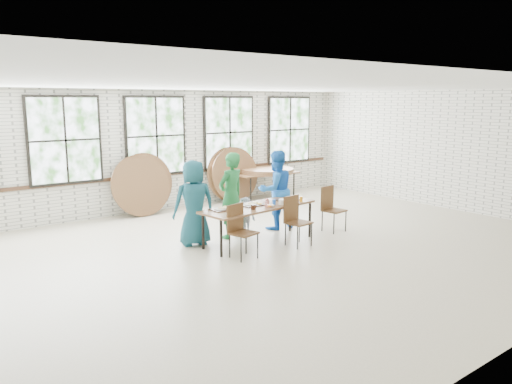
% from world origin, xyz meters
% --- Properties ---
extents(room, '(12.00, 12.00, 12.00)m').
position_xyz_m(room, '(0.00, 4.44, 1.83)').
color(room, beige).
rests_on(room, ground).
extents(dining_table, '(2.47, 1.03, 0.74)m').
position_xyz_m(dining_table, '(0.18, 0.55, 0.69)').
color(dining_table, brown).
rests_on(dining_table, ground).
extents(chair_near_left, '(0.50, 0.49, 0.95)m').
position_xyz_m(chair_near_left, '(-0.64, 0.05, 0.56)').
color(chair_near_left, '#52341B').
rests_on(chair_near_left, ground).
extents(chair_near_right, '(0.47, 0.46, 0.95)m').
position_xyz_m(chair_near_right, '(0.64, 0.02, 0.56)').
color(chair_near_right, '#52341B').
rests_on(chair_near_right, ground).
extents(chair_spare, '(0.47, 0.46, 0.95)m').
position_xyz_m(chair_spare, '(1.97, 0.35, 0.56)').
color(chair_spare, '#52341B').
rests_on(chair_spare, ground).
extents(adult_teal, '(0.90, 0.70, 1.64)m').
position_xyz_m(adult_teal, '(-0.87, 1.20, 0.82)').
color(adult_teal, '#1A5F65').
rests_on(adult_teal, ground).
extents(adult_green, '(0.71, 0.54, 1.73)m').
position_xyz_m(adult_green, '(-0.01, 1.20, 0.87)').
color(adult_green, '#1D6E34').
rests_on(adult_green, ground).
extents(toddler, '(0.51, 0.30, 0.78)m').
position_xyz_m(toddler, '(0.35, 1.20, 0.39)').
color(toddler, '#12213A').
rests_on(toddler, ground).
extents(adult_blue, '(0.89, 0.73, 1.70)m').
position_xyz_m(adult_blue, '(1.16, 1.20, 0.85)').
color(adult_blue, blue).
rests_on(adult_blue, ground).
extents(storage_table, '(1.85, 0.89, 0.74)m').
position_xyz_m(storage_table, '(3.11, 3.91, 0.69)').
color(storage_table, brown).
rests_on(storage_table, ground).
extents(tabletop_clutter, '(1.97, 0.58, 0.11)m').
position_xyz_m(tabletop_clutter, '(0.32, 0.52, 0.77)').
color(tabletop_clutter, black).
rests_on(tabletop_clutter, dining_table).
extents(round_tops_stacked, '(1.50, 1.50, 0.13)m').
position_xyz_m(round_tops_stacked, '(3.11, 3.91, 0.80)').
color(round_tops_stacked, brown).
rests_on(round_tops_stacked, storage_table).
extents(round_tops_leaning, '(4.28, 0.45, 1.50)m').
position_xyz_m(round_tops_leaning, '(0.83, 4.22, 0.73)').
color(round_tops_leaning, brown).
rests_on(round_tops_leaning, ground).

